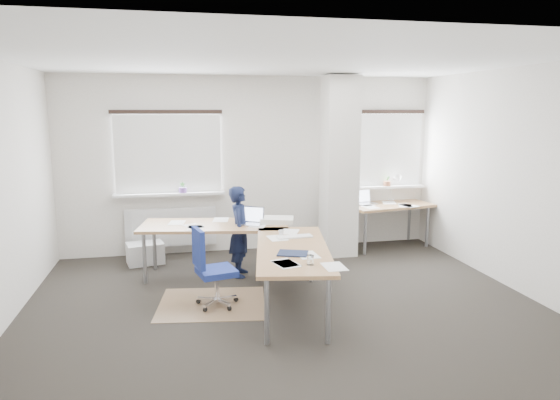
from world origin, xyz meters
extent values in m
plane|color=black|center=(0.00, 0.00, 0.00)|extent=(6.00, 6.00, 0.00)
cube|color=beige|center=(0.00, 2.50, 1.40)|extent=(6.00, 0.04, 2.80)
cube|color=beige|center=(0.00, -2.50, 1.40)|extent=(6.00, 0.04, 2.80)
cube|color=beige|center=(3.00, 0.00, 1.40)|extent=(0.04, 5.00, 2.80)
cube|color=white|center=(0.00, 0.00, 2.80)|extent=(6.00, 5.00, 0.04)
cube|color=beige|center=(1.30, 1.95, 1.39)|extent=(0.50, 0.50, 2.78)
cube|color=white|center=(-1.30, 2.47, 1.60)|extent=(1.60, 0.04, 1.20)
cube|color=white|center=(-1.30, 2.43, 1.60)|extent=(1.60, 0.02, 1.20)
cube|color=white|center=(-1.30, 2.40, 0.98)|extent=(1.70, 0.20, 0.04)
cube|color=white|center=(2.30, 2.47, 1.60)|extent=(1.20, 0.04, 1.20)
cube|color=white|center=(2.30, 2.43, 1.60)|extent=(1.20, 0.02, 1.20)
cube|color=white|center=(2.30, 2.40, 0.98)|extent=(1.30, 0.20, 0.04)
cube|color=white|center=(-1.30, 2.42, 0.45)|extent=(1.40, 0.10, 0.60)
cylinder|color=#6B4393|center=(-1.10, 2.38, 1.04)|extent=(0.12, 0.12, 0.08)
imported|color=#2E6729|center=(-1.10, 2.38, 1.08)|extent=(0.09, 0.06, 0.17)
cylinder|color=#9E5D3D|center=(2.30, 2.38, 1.04)|extent=(0.12, 0.12, 0.08)
imported|color=#2E6729|center=(2.30, 2.38, 1.08)|extent=(0.09, 0.07, 0.17)
cube|color=#806345|center=(-0.83, 0.23, 0.00)|extent=(1.38, 1.22, 0.01)
cube|color=white|center=(-1.69, 2.03, 0.16)|extent=(0.59, 0.47, 0.31)
cube|color=olive|center=(-0.70, 1.26, 0.71)|extent=(2.11, 1.14, 0.04)
cube|color=olive|center=(0.08, -0.09, 0.71)|extent=(1.14, 2.11, 0.04)
cylinder|color=gray|center=(-1.64, 1.12, 0.34)|extent=(0.05, 0.05, 0.69)
cylinder|color=gray|center=(-1.54, 1.71, 0.34)|extent=(0.05, 0.05, 0.69)
cylinder|color=gray|center=(0.24, 1.40, 0.34)|extent=(0.05, 0.05, 0.69)
cylinder|color=gray|center=(-0.38, -0.93, 0.34)|extent=(0.05, 0.05, 0.69)
cylinder|color=gray|center=(0.21, -1.03, 0.34)|extent=(0.05, 0.05, 0.69)
cylinder|color=gray|center=(0.53, 0.74, 0.34)|extent=(0.05, 0.05, 0.69)
cube|color=#B7B7BC|center=(-0.23, 1.14, 0.74)|extent=(0.40, 0.36, 0.01)
cube|color=#B7B7BC|center=(-0.17, 1.24, 0.85)|extent=(0.31, 0.20, 0.22)
cube|color=silver|center=(-0.17, 1.24, 0.85)|extent=(0.27, 0.17, 0.19)
cube|color=white|center=(0.20, 0.34, 0.74)|extent=(0.45, 0.16, 0.02)
cube|color=#141D37|center=(0.02, -0.35, 0.74)|extent=(0.38, 0.34, 0.01)
cube|color=silver|center=(0.15, 1.18, 0.77)|extent=(0.52, 0.42, 0.07)
imported|color=white|center=(0.06, 0.48, 0.76)|extent=(0.09, 0.09, 0.07)
cylinder|color=silver|center=(0.11, -0.75, 0.78)|extent=(0.07, 0.07, 0.10)
cube|color=olive|center=(2.25, 2.15, 0.71)|extent=(1.50, 0.93, 0.04)
cylinder|color=gray|center=(1.70, 1.80, 0.34)|extent=(0.05, 0.05, 0.69)
cylinder|color=gray|center=(2.88, 2.01, 0.34)|extent=(0.05, 0.05, 0.69)
cylinder|color=gray|center=(1.62, 2.29, 0.34)|extent=(0.05, 0.05, 0.69)
cylinder|color=gray|center=(2.80, 2.50, 0.34)|extent=(0.05, 0.05, 0.69)
cube|color=#B7B7BC|center=(1.87, 2.22, 0.74)|extent=(0.38, 0.31, 0.01)
cube|color=#B7B7BC|center=(1.84, 2.33, 0.85)|extent=(0.33, 0.13, 0.22)
cube|color=silver|center=(1.84, 2.33, 0.85)|extent=(0.29, 0.11, 0.19)
cylinder|color=white|center=(2.43, 2.48, 0.74)|extent=(0.10, 0.10, 0.02)
cylinder|color=white|center=(2.43, 2.48, 0.93)|extent=(0.02, 0.16, 0.38)
cylinder|color=white|center=(2.43, 2.36, 1.15)|extent=(0.02, 0.29, 0.13)
cone|color=white|center=(2.43, 2.22, 1.13)|extent=(0.14, 0.16, 0.17)
cube|color=navy|center=(-0.77, 0.17, 0.41)|extent=(0.50, 0.50, 0.07)
cube|color=navy|center=(-0.97, 0.12, 0.72)|extent=(0.13, 0.36, 0.45)
cylinder|color=silver|center=(-0.77, 0.17, 0.24)|extent=(0.05, 0.05, 0.31)
cylinder|color=black|center=(-0.54, 0.22, 0.03)|extent=(0.06, 0.04, 0.05)
cylinder|color=black|center=(-0.75, 0.40, 0.03)|extent=(0.03, 0.06, 0.05)
cylinder|color=black|center=(-0.99, 0.26, 0.03)|extent=(0.06, 0.05, 0.05)
cylinder|color=black|center=(-0.92, -0.01, 0.03)|extent=(0.06, 0.06, 0.05)
cylinder|color=black|center=(-0.65, -0.03, 0.03)|extent=(0.05, 0.06, 0.05)
imported|color=black|center=(-0.36, 1.20, 0.63)|extent=(0.40, 0.52, 1.25)
camera|label=1|loc=(-1.18, -5.42, 2.27)|focal=32.00mm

